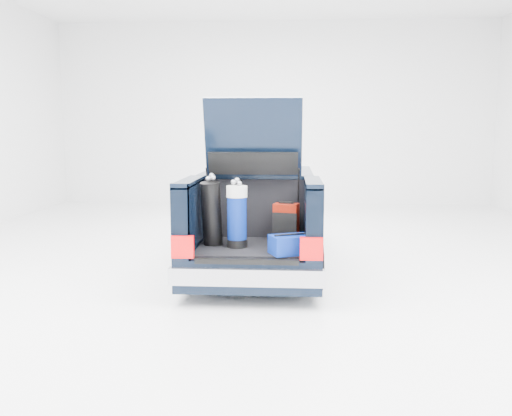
# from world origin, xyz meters

# --- Properties ---
(ground) EXTENTS (14.00, 14.00, 0.00)m
(ground) POSITION_xyz_m (0.00, 0.00, 0.00)
(ground) COLOR white
(ground) RESTS_ON ground
(car) EXTENTS (1.87, 4.65, 2.47)m
(car) POSITION_xyz_m (-0.00, 0.11, 0.67)
(car) COLOR black
(car) RESTS_ON ground
(red_suitcase) EXTENTS (0.35, 0.27, 0.52)m
(red_suitcase) POSITION_xyz_m (0.44, -1.15, 0.85)
(red_suitcase) COLOR #690E03
(red_suitcase) RESTS_ON car
(black_golf_bag) EXTENTS (0.34, 0.39, 0.91)m
(black_golf_bag) POSITION_xyz_m (-0.50, -1.47, 1.01)
(black_golf_bag) COLOR black
(black_golf_bag) RESTS_ON car
(blue_golf_bag) EXTENTS (0.27, 0.27, 0.87)m
(blue_golf_bag) POSITION_xyz_m (-0.17, -1.56, 0.99)
(blue_golf_bag) COLOR black
(blue_golf_bag) RESTS_ON car
(blue_duffel) EXTENTS (0.54, 0.46, 0.24)m
(blue_duffel) POSITION_xyz_m (0.50, -1.90, 0.71)
(blue_duffel) COLOR navy
(blue_duffel) RESTS_ON car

